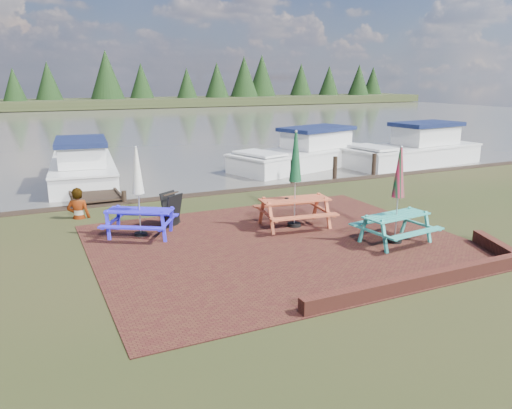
{
  "coord_description": "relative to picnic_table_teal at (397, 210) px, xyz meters",
  "views": [
    {
      "loc": [
        -5.61,
        -9.47,
        4.04
      ],
      "look_at": [
        -0.52,
        1.33,
        1.0
      ],
      "focal_mm": 35.0,
      "sensor_mm": 36.0,
      "label": 1
    }
  ],
  "objects": [
    {
      "name": "ground",
      "position": [
        -2.65,
        0.16,
        -0.85
      ],
      "size": [
        120.0,
        120.0,
        0.0
      ],
      "primitive_type": "plane",
      "color": "black",
      "rests_on": "ground"
    },
    {
      "name": "paving",
      "position": [
        -2.65,
        1.16,
        -0.84
      ],
      "size": [
        9.0,
        7.5,
        0.02
      ],
      "primitive_type": "cube",
      "color": "#3B1612",
      "rests_on": "ground"
    },
    {
      "name": "brick_wall",
      "position": [
        -0.5,
        -2.25,
        -0.7
      ],
      "size": [
        6.21,
        1.79,
        0.3
      ],
      "color": "#4C1E16",
      "rests_on": "ground"
    },
    {
      "name": "water",
      "position": [
        -2.65,
        37.16,
        -0.85
      ],
      "size": [
        120.0,
        60.0,
        0.02
      ],
      "primitive_type": "cube",
      "color": "#403D37",
      "rests_on": "ground"
    },
    {
      "name": "far_treeline",
      "position": [
        -2.65,
        66.16,
        2.43
      ],
      "size": [
        120.0,
        10.0,
        8.1
      ],
      "color": "black",
      "rests_on": "ground"
    },
    {
      "name": "picnic_table_teal",
      "position": [
        0.0,
        0.0,
        0.0
      ],
      "size": [
        1.91,
        1.74,
        2.43
      ],
      "rotation": [
        0.0,
        0.0,
        0.11
      ],
      "color": "teal",
      "rests_on": "ground"
    },
    {
      "name": "picnic_table_red",
      "position": [
        -1.6,
        2.3,
        0.08
      ],
      "size": [
        2.11,
        1.93,
        2.65
      ],
      "rotation": [
        0.0,
        0.0,
        -0.13
      ],
      "color": "#AF4B2D",
      "rests_on": "ground"
    },
    {
      "name": "picnic_table_blue",
      "position": [
        -5.66,
        3.29,
        -0.03
      ],
      "size": [
        2.22,
        2.16,
        2.35
      ],
      "rotation": [
        0.0,
        0.0,
        -0.55
      ],
      "color": "#271DDB",
      "rests_on": "ground"
    },
    {
      "name": "chalkboard",
      "position": [
        -4.68,
        3.77,
        -0.36
      ],
      "size": [
        0.62,
        0.84,
        0.95
      ],
      "rotation": [
        0.0,
        0.0,
        0.59
      ],
      "color": "black",
      "rests_on": "ground"
    },
    {
      "name": "jetty",
      "position": [
        -6.15,
        11.44,
        -0.74
      ],
      "size": [
        1.76,
        9.08,
        1.0
      ],
      "color": "black",
      "rests_on": "ground"
    },
    {
      "name": "boat_jetty",
      "position": [
        -6.06,
        12.13,
        -0.43
      ],
      "size": [
        3.17,
        7.33,
        2.06
      ],
      "rotation": [
        0.0,
        0.0,
        -0.1
      ],
      "color": "beige",
      "rests_on": "ground"
    },
    {
      "name": "boat_near",
      "position": [
        4.19,
        11.38,
        -0.43
      ],
      "size": [
        8.16,
        4.78,
        2.09
      ],
      "rotation": [
        0.0,
        0.0,
        1.86
      ],
      "color": "beige",
      "rests_on": "ground"
    },
    {
      "name": "boat_far",
      "position": [
        9.48,
        9.68,
        -0.37
      ],
      "size": [
        7.56,
        3.37,
        2.29
      ],
      "rotation": [
        0.0,
        0.0,
        1.68
      ],
      "color": "beige",
      "rests_on": "ground"
    },
    {
      "name": "person",
      "position": [
        -6.94,
        5.76,
        0.07
      ],
      "size": [
        0.78,
        0.65,
        1.84
      ],
      "primitive_type": "imported",
      "rotation": [
        0.0,
        0.0,
        2.78
      ],
      "color": "gray",
      "rests_on": "ground"
    }
  ]
}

